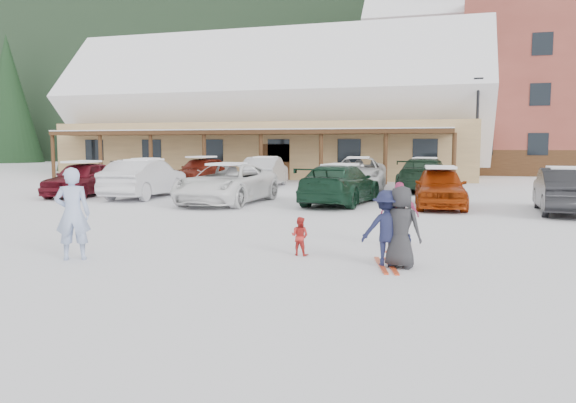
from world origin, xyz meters
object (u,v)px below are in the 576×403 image
(lamp_post, at_px, (477,124))
(parked_car_7, at_px, (146,171))
(child_navy, at_px, (387,228))
(bystander_dark, at_px, (401,227))
(day_lodge, at_px, (270,119))
(adult_skier, at_px, (73,214))
(child_magenta, at_px, (399,215))
(parked_car_2, at_px, (227,184))
(parked_car_4, at_px, (440,187))
(parked_car_10, at_px, (358,173))
(parked_car_9, at_px, (266,172))
(parked_car_11, at_px, (425,175))
(parked_car_0, at_px, (82,179))
(toddler_red, at_px, (300,236))
(parked_car_5, at_px, (564,191))
(parked_car_3, at_px, (340,184))
(parked_car_1, at_px, (145,179))
(parked_car_8, at_px, (202,171))

(lamp_post, bearing_deg, parked_car_7, -159.33)
(child_navy, xyz_separation_m, bystander_dark, (0.25, -0.04, 0.04))
(day_lodge, relative_size, adult_skier, 16.54)
(child_magenta, height_order, parked_car_2, parked_car_2)
(bystander_dark, xyz_separation_m, parked_car_4, (0.43, 10.04, -0.02))
(lamp_post, height_order, parked_car_10, lamp_post)
(child_magenta, height_order, parked_car_10, parked_car_10)
(parked_car_4, relative_size, parked_car_9, 0.89)
(lamp_post, relative_size, parked_car_11, 1.10)
(parked_car_0, distance_m, parked_car_10, 12.66)
(parked_car_2, height_order, parked_car_11, parked_car_11)
(child_magenta, bearing_deg, parked_car_0, -24.17)
(lamp_post, relative_size, adult_skier, 3.35)
(child_magenta, bearing_deg, parked_car_10, -71.15)
(toddler_red, bearing_deg, child_navy, 173.48)
(lamp_post, height_order, parked_car_7, lamp_post)
(parked_car_5, distance_m, parked_car_7, 20.95)
(parked_car_3, bearing_deg, adult_skier, 80.89)
(child_magenta, bearing_deg, parked_car_2, -39.80)
(parked_car_11, bearing_deg, child_magenta, 93.54)
(day_lodge, bearing_deg, child_magenta, -66.19)
(parked_car_2, bearing_deg, parked_car_3, 13.86)
(child_navy, bearing_deg, child_magenta, -105.62)
(child_magenta, relative_size, parked_car_3, 0.28)
(bystander_dark, bearing_deg, parked_car_2, -36.10)
(parked_car_5, bearing_deg, toddler_red, 57.45)
(parked_car_0, bearing_deg, day_lodge, 75.40)
(bystander_dark, bearing_deg, parked_car_1, -26.45)
(day_lodge, height_order, parked_car_10, day_lodge)
(parked_car_10, bearing_deg, adult_skier, -103.04)
(parked_car_4, bearing_deg, parked_car_0, 174.90)
(parked_car_9, bearing_deg, bystander_dark, 108.65)
(parked_car_5, distance_m, parked_car_9, 15.02)
(day_lodge, relative_size, parked_car_8, 6.49)
(parked_car_5, distance_m, parked_car_11, 8.63)
(parked_car_5, xyz_separation_m, parked_car_8, (-16.30, 7.90, 0.04))
(adult_skier, distance_m, child_magenta, 6.57)
(parked_car_3, bearing_deg, parked_car_4, -176.07)
(child_navy, height_order, bystander_dark, bystander_dark)
(bystander_dark, xyz_separation_m, parked_car_9, (-8.46, 17.51, 0.04))
(parked_car_0, relative_size, parked_car_10, 0.77)
(parked_car_9, distance_m, parked_car_10, 4.88)
(parked_car_5, relative_size, parked_car_9, 0.94)
(parked_car_4, bearing_deg, parked_car_8, 144.99)
(child_navy, xyz_separation_m, parked_car_9, (-8.21, 17.47, 0.08))
(day_lodge, distance_m, parked_car_11, 16.33)
(bystander_dark, bearing_deg, toddler_red, 0.09)
(day_lodge, height_order, parked_car_5, day_lodge)
(bystander_dark, distance_m, parked_car_2, 11.70)
(parked_car_10, bearing_deg, parked_car_11, -12.93)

